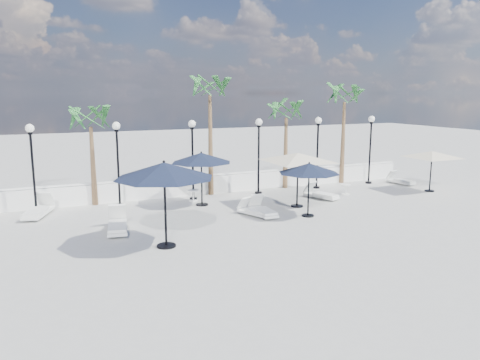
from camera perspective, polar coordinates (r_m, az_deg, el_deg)
name	(u,v)px	position (r m, az deg, el deg)	size (l,w,h in m)	color
ground	(249,237)	(16.95, 1.09, -6.91)	(100.00, 100.00, 0.00)	#A0A09B
balustrade	(187,186)	(23.65, -6.47, -0.78)	(26.00, 0.30, 1.01)	white
lamppost_1	(32,156)	(21.36, -24.02, 2.66)	(0.36, 0.36, 3.84)	black
lamppost_2	(117,152)	(21.60, -14.71, 3.30)	(0.36, 0.36, 3.84)	black
lamppost_3	(192,149)	(22.39, -5.82, 3.84)	(0.36, 0.36, 3.84)	black
lamppost_4	(259,145)	(23.68, 2.30, 4.25)	(0.36, 0.36, 3.84)	black
lamppost_5	(318,142)	(25.39, 9.45, 4.54)	(0.36, 0.36, 3.84)	black
lamppost_6	(371,140)	(27.44, 15.63, 4.73)	(0.36, 0.36, 3.84)	black
palm_1	(91,123)	(22.15, -17.76, 6.61)	(2.60, 2.60, 4.70)	brown
palm_2	(210,93)	(23.39, -3.70, 10.60)	(2.60, 2.60, 6.10)	brown
palm_3	(286,115)	(25.20, 5.66, 7.91)	(2.60, 2.60, 4.90)	brown
palm_4	(345,100)	(27.16, 12.63, 9.54)	(2.60, 2.60, 5.70)	brown
lounger_2	(117,225)	(18.05, -14.72, -5.30)	(1.02, 2.19, 0.79)	white
lounger_3	(39,210)	(21.30, -23.35, -3.40)	(1.36, 2.26, 0.81)	white
lounger_4	(263,210)	(19.74, 2.78, -3.67)	(0.70, 1.93, 0.71)	white
lounger_5	(321,194)	(23.18, 9.86, -1.71)	(1.17, 1.92, 0.69)	white
lounger_6	(255,211)	(19.66, 1.89, -3.80)	(1.18, 1.79, 0.64)	white
lounger_7	(401,180)	(28.02, 18.98, -0.05)	(0.82, 1.75, 0.63)	white
side_table_1	(193,195)	(22.44, -5.72, -1.77)	(0.54, 0.54, 0.53)	white
side_table_2	(346,189)	(24.37, 12.77, -1.02)	(0.53, 0.53, 0.51)	white
parasol_navy_left	(164,171)	(15.44, -9.23, 1.11)	(3.33, 3.33, 2.94)	black
parasol_navy_mid	(201,158)	(21.24, -4.74, 2.68)	(2.79, 2.79, 2.50)	black
parasol_navy_right	(309,169)	(19.46, 8.42, 1.38)	(2.57, 2.57, 2.30)	black
parasol_cream_sq_a	(298,153)	(21.02, 7.09, 3.25)	(5.38, 5.38, 2.64)	black
parasol_cream_sq_b	(432,151)	(26.22, 22.39, 3.24)	(4.56, 4.56, 2.29)	black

